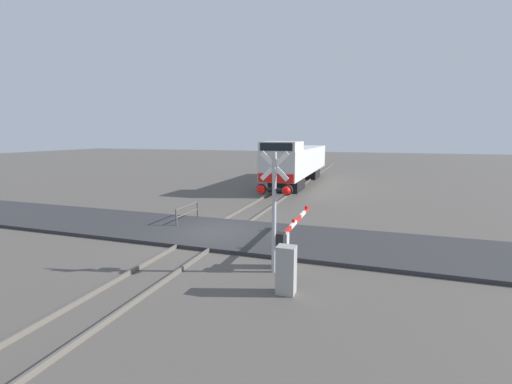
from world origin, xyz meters
TOP-DOWN VIEW (x-y plane):
  - ground_plane at (0.00, 0.00)m, footprint 160.00×160.00m
  - rail_track_left at (-0.72, 0.00)m, footprint 0.08×80.00m
  - rail_track_right at (0.72, 0.00)m, footprint 0.08×80.00m
  - road_surface at (0.00, 0.00)m, footprint 36.00×4.65m
  - locomotive at (0.00, 17.62)m, footprint 2.77×15.99m
  - crossing_signal at (3.64, -3.48)m, footprint 1.18×0.33m
  - crossing_gate at (3.82, -2.33)m, footprint 0.36×5.34m
  - utility_cabinet at (4.40, -4.87)m, footprint 0.53×0.44m
  - guard_railing at (-2.30, 1.40)m, footprint 0.08×2.24m

SIDE VIEW (x-z plane):
  - ground_plane at x=0.00m, z-range 0.00..0.00m
  - rail_track_left at x=-0.72m, z-range 0.00..0.15m
  - rail_track_right at x=0.72m, z-range 0.00..0.15m
  - road_surface at x=0.00m, z-range 0.00..0.15m
  - guard_railing at x=-2.30m, z-range 0.14..1.09m
  - utility_cabinet at x=4.40m, z-range 0.00..1.40m
  - crossing_gate at x=3.82m, z-range 0.16..1.48m
  - locomotive at x=0.00m, z-range 0.04..4.02m
  - crossing_signal at x=3.64m, z-range 0.48..4.47m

